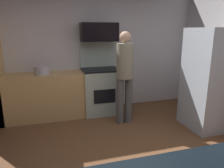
% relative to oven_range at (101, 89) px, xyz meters
% --- Properties ---
extents(wall_back, '(5.20, 0.12, 2.60)m').
position_rel_oven_range_xyz_m(wall_back, '(-0.27, 0.37, 0.79)').
color(wall_back, silver).
rests_on(wall_back, ground).
extents(lower_cabinet_run, '(2.40, 0.60, 0.90)m').
position_rel_oven_range_xyz_m(lower_cabinet_run, '(-1.17, 0.01, -0.06)').
color(lower_cabinet_run, tan).
rests_on(lower_cabinet_run, ground).
extents(oven_range, '(0.76, 0.65, 1.50)m').
position_rel_oven_range_xyz_m(oven_range, '(0.00, 0.00, 0.00)').
color(oven_range, '#B2C4B6').
rests_on(oven_range, ground).
extents(microwave, '(0.74, 0.38, 0.37)m').
position_rel_oven_range_xyz_m(microwave, '(0.00, 0.09, 1.18)').
color(microwave, black).
rests_on(microwave, oven_range).
extents(refrigerator, '(0.87, 0.78, 1.77)m').
position_rel_oven_range_xyz_m(refrigerator, '(1.76, -1.24, 0.37)').
color(refrigerator, '#B1BBC8').
rests_on(refrigerator, ground).
extents(person_cook, '(0.31, 0.30, 1.71)m').
position_rel_oven_range_xyz_m(person_cook, '(0.30, -0.67, 0.45)').
color(person_cook, '#545454').
rests_on(person_cook, ground).
extents(stock_pot, '(0.29, 0.29, 0.16)m').
position_rel_oven_range_xyz_m(stock_pot, '(-1.16, 0.01, 0.47)').
color(stock_pot, '#BCB4C2').
rests_on(stock_pot, lower_cabinet_run).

